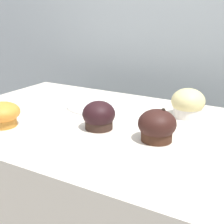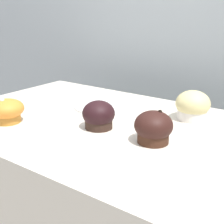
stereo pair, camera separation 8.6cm
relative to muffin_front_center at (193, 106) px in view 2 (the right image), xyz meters
The scene contains 6 objects.
wall_back 0.48m from the muffin_front_center, 115.13° to the left, with size 3.20×0.10×1.80m, color #A8B2B7.
muffin_front_center is the anchor object (origin of this frame).
muffin_back_left 0.29m from the muffin_front_center, 129.62° to the right, with size 0.09×0.09×0.08m.
muffin_back_right 0.22m from the muffin_front_center, 93.17° to the right, with size 0.10×0.10×0.08m.
muffin_front_left 0.54m from the muffin_front_center, 141.46° to the right, with size 0.10×0.10×0.07m.
serving_plate 0.30m from the muffin_front_center, behind, with size 0.21×0.21×0.01m.
Camera 2 is at (0.52, -0.68, 1.25)m, focal length 50.00 mm.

